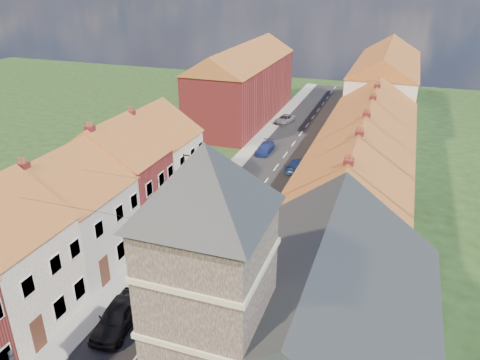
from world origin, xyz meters
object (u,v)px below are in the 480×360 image
Objects in this scene: church at (302,340)px; car_near at (118,316)px; car_far at (265,148)px; car_distant at (285,119)px; car_mid at (232,191)px; lamppost at (186,184)px; car_far_b at (297,165)px.

church is 13.20m from car_near.
car_far is 12.15m from car_distant.
car_mid is (-11.27, 22.31, -5.26)m from church.
lamppost reaches higher than car_far.
car_far_b is at bearing 66.37° from lamppost.
lamppost reaches higher than car_mid.
church is 31.91m from car_far_b.
lamppost reaches higher than car_far_b.
car_mid reaches higher than car_far_b.
car_far_b is (-7.05, 30.68, -5.28)m from church.
church is 48.63m from car_distant.
church is 25.54m from car_mid.
lamppost is 1.52× the size of car_distant.
church is 36.89m from car_far.
car_distant is 0.96× the size of car_far_b.
car_near is (-11.58, 3.77, -5.09)m from church.
car_mid is at bearing -87.40° from car_far.
car_mid is 0.96× the size of car_far.
car_near reaches higher than car_distant.
car_near is 27.29m from car_far_b.
church is at bearing -51.70° from lamppost.
car_far is at bearing -75.57° from car_distant.
lamppost is 1.54× the size of car_far.
car_distant is (-0.98, 42.91, -0.24)m from car_near.
car_near is (1.59, -12.91, -2.75)m from lamppost.
car_distant is (-12.56, 46.68, -5.33)m from church.
car_mid reaches higher than car_distant.
lamppost is at bearing -94.25° from car_far.
car_far is at bearing 108.83° from church.
church is 3.90× the size of car_far.
lamppost is 30.15m from car_distant.
car_near is 1.12× the size of car_far_b.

